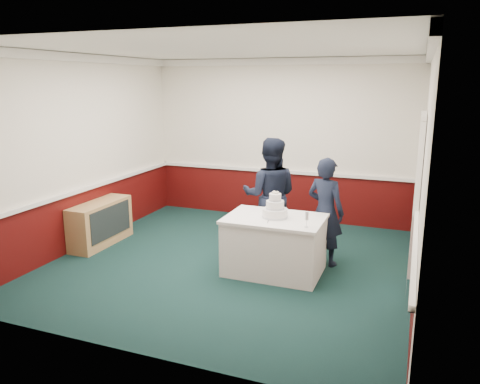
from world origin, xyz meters
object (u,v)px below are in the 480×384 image
(cake_table, at_px, (274,245))
(person_woman, at_px, (325,212))
(cake_knife, at_px, (268,221))
(champagne_flute, at_px, (307,217))
(wedding_cake, at_px, (275,209))
(sideboard, at_px, (101,223))
(person_man, at_px, (270,195))

(cake_table, bearing_deg, person_woman, 44.40)
(cake_knife, distance_m, champagne_flute, 0.55)
(wedding_cake, height_order, cake_knife, wedding_cake)
(cake_table, distance_m, champagne_flute, 0.78)
(sideboard, xyz_separation_m, champagne_flute, (3.46, -0.38, 0.58))
(wedding_cake, distance_m, person_man, 0.87)
(cake_table, xyz_separation_m, person_woman, (0.58, 0.57, 0.38))
(champagne_flute, bearing_deg, sideboard, 173.67)
(wedding_cake, bearing_deg, sideboard, 177.99)
(wedding_cake, height_order, champagne_flute, wedding_cake)
(cake_knife, relative_size, champagne_flute, 1.07)
(cake_table, bearing_deg, sideboard, 177.99)
(cake_knife, bearing_deg, cake_table, 71.32)
(person_man, bearing_deg, cake_knife, 94.41)
(wedding_cake, height_order, person_woman, person_woman)
(person_woman, bearing_deg, champagne_flute, 104.19)
(person_woman, bearing_deg, sideboard, 26.87)
(champagne_flute, bearing_deg, person_woman, 84.76)
(person_man, xyz_separation_m, person_woman, (0.90, -0.24, -0.10))
(cake_table, height_order, person_man, person_man)
(cake_table, relative_size, cake_knife, 6.00)
(wedding_cake, xyz_separation_m, person_woman, (0.58, 0.57, -0.12))
(wedding_cake, distance_m, cake_knife, 0.23)
(sideboard, distance_m, cake_knife, 2.98)
(cake_table, xyz_separation_m, person_man, (-0.32, 0.81, 0.48))
(cake_knife, bearing_deg, person_man, 96.10)
(wedding_cake, bearing_deg, person_woman, 44.40)
(cake_knife, bearing_deg, champagne_flute, -18.73)
(sideboard, xyz_separation_m, wedding_cake, (2.96, -0.10, 0.55))
(person_man, bearing_deg, cake_table, 99.99)
(cake_table, distance_m, cake_knife, 0.44)
(cake_knife, height_order, person_woman, person_woman)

